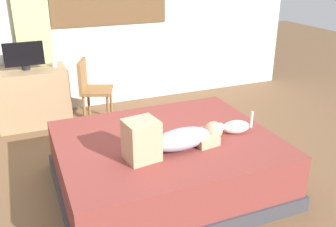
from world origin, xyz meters
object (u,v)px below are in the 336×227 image
cup (54,64)px  chair_by_desk (91,87)px  bed (166,163)px  person_lying (172,139)px  tv_monitor (24,55)px  cat (234,127)px  desk (33,97)px

cup → chair_by_desk: bearing=-37.9°
bed → person_lying: size_ratio=2.12×
tv_monitor → cup: tv_monitor is taller
chair_by_desk → cup: bearing=142.1°
bed → chair_by_desk: chair_by_desk is taller
tv_monitor → person_lying: bearing=-66.3°
cat → tv_monitor: size_ratio=0.73×
cup → desk: bearing=179.8°
person_lying → tv_monitor: bearing=113.7°
chair_by_desk → tv_monitor: bearing=157.6°
cat → tv_monitor: bearing=127.1°
person_lying → tv_monitor: tv_monitor is taller
cat → cup: cup is taller
tv_monitor → desk: bearing=0.0°
desk → cup: bearing=-0.2°
cup → chair_by_desk: chair_by_desk is taller
cup → tv_monitor: bearing=179.8°
tv_monitor → chair_by_desk: bearing=-22.4°
desk → tv_monitor: (-0.03, -0.00, 0.55)m
cup → cat: bearing=-59.0°
cat → cup: bearing=121.0°
person_lying → cat: size_ratio=2.68×
bed → person_lying: bearing=-101.7°
bed → tv_monitor: 2.43m
bed → person_lying: 0.45m
person_lying → chair_by_desk: size_ratio=1.10×
person_lying → desk: size_ratio=1.05×
cat → bed: bearing=166.2°
desk → bed: bearing=-63.5°
bed → cup: 2.26m
chair_by_desk → person_lying: bearing=-82.2°
person_lying → chair_by_desk: bearing=97.8°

